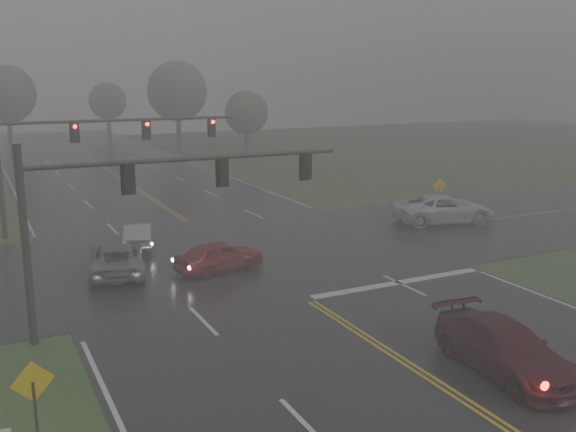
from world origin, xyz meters
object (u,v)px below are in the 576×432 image
pickup_white (443,223)px  signal_gantry_far (80,144)px  car_grey (118,274)px  sedan_red (220,271)px  sedan_silver (139,248)px  sedan_maroon (503,372)px  signal_gantry_near (133,197)px

pickup_white → signal_gantry_far: bearing=81.2°
pickup_white → car_grey: bearing=107.0°
sedan_red → sedan_silver: size_ratio=1.06×
signal_gantry_far → sedan_maroon: bearing=-71.4°
sedan_red → signal_gantry_near: size_ratio=0.36×
sedan_maroon → signal_gantry_near: (-8.94, 8.62, 4.67)m
car_grey → signal_gantry_far: 10.54m
sedan_maroon → signal_gantry_far: signal_gantry_far is taller
signal_gantry_near → signal_gantry_far: bearing=87.3°
car_grey → pickup_white: 19.95m
sedan_maroon → pickup_white: (11.55, 16.63, 0.00)m
sedan_red → pickup_white: size_ratio=0.68×
car_grey → pickup_white: pickup_white is taller
sedan_silver → sedan_red: bearing=127.4°
pickup_white → signal_gantry_near: bearing=123.9°
signal_gantry_near → signal_gantry_far: 15.77m
sedan_silver → pickup_white: pickup_white is taller
car_grey → pickup_white: size_ratio=0.84×
sedan_red → signal_gantry_far: signal_gantry_far is taller
sedan_maroon → pickup_white: 20.25m
sedan_maroon → pickup_white: pickup_white is taller
pickup_white → signal_gantry_far: size_ratio=0.45×
signal_gantry_far → pickup_white: bearing=-21.4°
sedan_maroon → sedan_red: size_ratio=1.25×
signal_gantry_far → car_grey: bearing=-90.9°
sedan_red → sedan_silver: (-2.31, 5.75, 0.00)m
sedan_maroon → car_grey: bearing=123.4°
sedan_red → pickup_white: 15.94m
car_grey → signal_gantry_near: (-0.60, -6.47, 4.67)m
sedan_red → car_grey: 4.58m
sedan_maroon → sedan_red: 14.03m
pickup_white → sedan_red: bearing=114.2°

